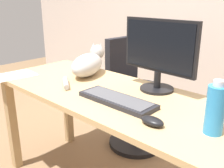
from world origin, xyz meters
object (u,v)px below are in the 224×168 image
(monitor, at_px, (159,53))
(cat, at_px, (88,63))
(keyboard, at_px, (117,100))
(water_bottle, at_px, (215,109))
(computer_mouse, at_px, (152,121))
(office_chair, at_px, (133,100))

(monitor, relative_size, cat, 0.86)
(keyboard, distance_m, water_bottle, 0.51)
(cat, xyz_separation_m, computer_mouse, (0.78, -0.34, -0.06))
(office_chair, height_order, monitor, monitor)
(monitor, height_order, water_bottle, monitor)
(keyboard, relative_size, cat, 0.78)
(office_chair, bearing_deg, monitor, -39.75)
(office_chair, height_order, cat, office_chair)
(keyboard, bearing_deg, office_chair, 122.66)
(monitor, relative_size, water_bottle, 2.13)
(monitor, height_order, computer_mouse, monitor)
(keyboard, relative_size, computer_mouse, 4.00)
(keyboard, height_order, cat, cat)
(monitor, relative_size, keyboard, 1.09)
(office_chair, bearing_deg, cat, -93.73)
(keyboard, height_order, computer_mouse, computer_mouse)
(office_chair, bearing_deg, water_bottle, -36.06)
(keyboard, xyz_separation_m, computer_mouse, (0.28, -0.09, 0.00))
(keyboard, bearing_deg, monitor, 81.51)
(monitor, relative_size, computer_mouse, 4.37)
(office_chair, distance_m, keyboard, 0.94)
(computer_mouse, bearing_deg, water_bottle, 26.68)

